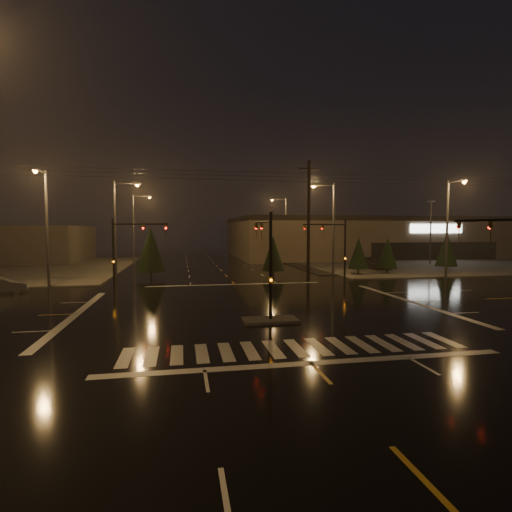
# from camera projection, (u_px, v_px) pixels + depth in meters

# --- Properties ---
(ground) EXTENTS (140.00, 140.00, 0.00)m
(ground) POSITION_uv_depth(u_px,v_px,m) (257.00, 307.00, 25.85)
(ground) COLOR black
(ground) RESTS_ON ground
(sidewalk_ne) EXTENTS (36.00, 36.00, 0.12)m
(sidewalk_ne) POSITION_uv_depth(u_px,v_px,m) (414.00, 262.00, 60.76)
(sidewalk_ne) COLOR #413F3A
(sidewalk_ne) RESTS_ON ground
(median_island) EXTENTS (3.00, 1.60, 0.15)m
(median_island) POSITION_uv_depth(u_px,v_px,m) (270.00, 320.00, 21.92)
(median_island) COLOR #413F3A
(median_island) RESTS_ON ground
(crosswalk) EXTENTS (15.00, 2.60, 0.01)m
(crosswalk) POSITION_uv_depth(u_px,v_px,m) (296.00, 348.00, 17.03)
(crosswalk) COLOR beige
(crosswalk) RESTS_ON ground
(stop_bar_near) EXTENTS (16.00, 0.50, 0.01)m
(stop_bar_near) POSITION_uv_depth(u_px,v_px,m) (311.00, 363.00, 15.06)
(stop_bar_near) COLOR beige
(stop_bar_near) RESTS_ON ground
(stop_bar_far) EXTENTS (16.00, 0.50, 0.01)m
(stop_bar_far) POSITION_uv_depth(u_px,v_px,m) (235.00, 284.00, 36.64)
(stop_bar_far) COLOR beige
(stop_bar_far) RESTS_ON ground
(parking_lot) EXTENTS (50.00, 24.00, 0.08)m
(parking_lot) POSITION_uv_depth(u_px,v_px,m) (452.00, 263.00, 59.72)
(parking_lot) COLOR black
(parking_lot) RESTS_ON ground
(retail_building) EXTENTS (60.20, 28.30, 7.20)m
(retail_building) POSITION_uv_depth(u_px,v_px,m) (390.00, 236.00, 77.11)
(retail_building) COLOR brown
(retail_building) RESTS_ON ground
(signal_mast_median) EXTENTS (0.25, 4.59, 6.00)m
(signal_mast_median) POSITION_uv_depth(u_px,v_px,m) (267.00, 252.00, 22.59)
(signal_mast_median) COLOR black
(signal_mast_median) RESTS_ON ground
(signal_mast_ne) EXTENTS (4.84, 1.86, 6.00)m
(signal_mast_ne) POSITION_uv_depth(u_px,v_px,m) (337.00, 243.00, 37.28)
(signal_mast_ne) COLOR black
(signal_mast_ne) RESTS_ON ground
(signal_mast_nw) EXTENTS (4.84, 1.86, 6.00)m
(signal_mast_nw) POSITION_uv_depth(u_px,v_px,m) (125.00, 244.00, 33.80)
(signal_mast_nw) COLOR black
(signal_mast_nw) RESTS_ON ground
(streetlight_1) EXTENTS (2.77, 0.32, 10.00)m
(streetlight_1) POSITION_uv_depth(u_px,v_px,m) (118.00, 222.00, 41.07)
(streetlight_1) COLOR #38383A
(streetlight_1) RESTS_ON ground
(streetlight_2) EXTENTS (2.77, 0.32, 10.00)m
(streetlight_2) POSITION_uv_depth(u_px,v_px,m) (136.00, 224.00, 56.77)
(streetlight_2) COLOR #38383A
(streetlight_2) RESTS_ON ground
(streetlight_3) EXTENTS (2.77, 0.32, 10.00)m
(streetlight_3) POSITION_uv_depth(u_px,v_px,m) (331.00, 222.00, 43.21)
(streetlight_3) COLOR #38383A
(streetlight_3) RESTS_ON ground
(streetlight_4) EXTENTS (2.77, 0.32, 10.00)m
(streetlight_4) POSITION_uv_depth(u_px,v_px,m) (284.00, 225.00, 62.82)
(streetlight_4) COLOR #38383A
(streetlight_4) RESTS_ON ground
(streetlight_5) EXTENTS (0.32, 2.77, 10.00)m
(streetlight_5) POSITION_uv_depth(u_px,v_px,m) (45.00, 220.00, 33.51)
(streetlight_5) COLOR #38383A
(streetlight_5) RESTS_ON ground
(streetlight_6) EXTENTS (0.32, 2.77, 10.00)m
(streetlight_6) POSITION_uv_depth(u_px,v_px,m) (449.00, 222.00, 40.46)
(streetlight_6) COLOR #38383A
(streetlight_6) RESTS_ON ground
(utility_pole_1) EXTENTS (2.20, 0.32, 12.00)m
(utility_pole_1) POSITION_uv_depth(u_px,v_px,m) (309.00, 219.00, 40.64)
(utility_pole_1) COLOR black
(utility_pole_1) RESTS_ON ground
(conifer_0) EXTENTS (2.22, 2.22, 4.18)m
(conifer_0) POSITION_uv_depth(u_px,v_px,m) (358.00, 253.00, 44.21)
(conifer_0) COLOR black
(conifer_0) RESTS_ON ground
(conifer_1) EXTENTS (2.18, 2.18, 4.11)m
(conifer_1) POSITION_uv_depth(u_px,v_px,m) (388.00, 253.00, 45.10)
(conifer_1) COLOR black
(conifer_1) RESTS_ON ground
(conifer_2) EXTENTS (2.52, 2.52, 4.64)m
(conifer_2) POSITION_uv_depth(u_px,v_px,m) (447.00, 249.00, 47.41)
(conifer_2) COLOR black
(conifer_2) RESTS_ON ground
(conifer_3) EXTENTS (3.00, 3.00, 5.38)m
(conifer_3) POSITION_uv_depth(u_px,v_px,m) (151.00, 249.00, 41.00)
(conifer_3) COLOR black
(conifer_3) RESTS_ON ground
(conifer_4) EXTENTS (2.36, 2.36, 4.38)m
(conifer_4) POSITION_uv_depth(u_px,v_px,m) (273.00, 253.00, 42.06)
(conifer_4) COLOR black
(conifer_4) RESTS_ON ground
(car_parked) EXTENTS (2.62, 5.19, 1.69)m
(car_parked) POSITION_uv_depth(u_px,v_px,m) (375.00, 263.00, 49.95)
(car_parked) COLOR black
(car_parked) RESTS_ON ground
(car_crossing) EXTENTS (4.12, 2.63, 1.28)m
(car_crossing) POSITION_uv_depth(u_px,v_px,m) (0.00, 285.00, 31.42)
(car_crossing) COLOR slate
(car_crossing) RESTS_ON ground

